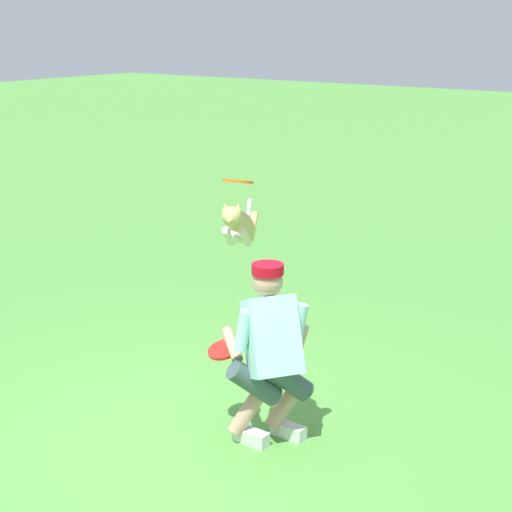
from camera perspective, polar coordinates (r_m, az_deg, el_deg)
ground_plane at (r=5.76m, az=-5.78°, el=-13.49°), size 60.00×60.00×0.00m
person at (r=5.51m, az=1.03°, el=-6.71°), size 0.71×0.61×1.29m
dog at (r=7.09m, az=-1.18°, el=2.11°), size 0.55×0.98×0.58m
frisbee_flying at (r=6.73m, az=-1.30°, el=5.36°), size 0.28×0.28×0.09m
frisbee_held at (r=5.74m, az=-2.26°, el=-6.68°), size 0.31×0.30×0.12m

